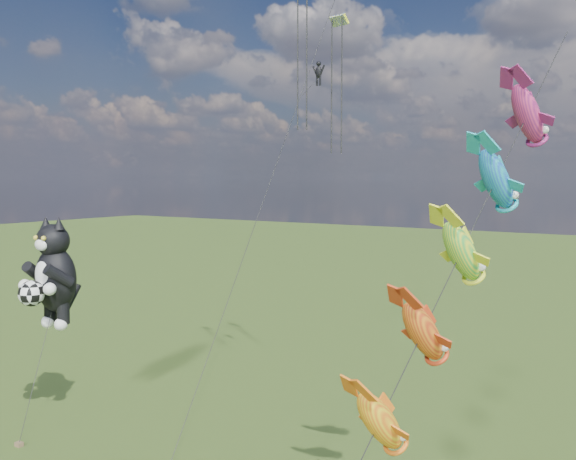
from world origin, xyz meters
The scene contains 3 objects.
cat_kite_rig centered at (-3.30, 5.88, 8.69)m, with size 2.82×4.33×11.73m.
fish_windsock_rig centered at (20.30, 1.47, 10.61)m, with size 4.49×15.39×18.91m.
parafoil_rig centered at (7.02, 16.69, 20.20)m, with size 2.15×17.52×25.41m.
Camera 1 is at (26.54, -16.01, 13.86)m, focal length 40.00 mm.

